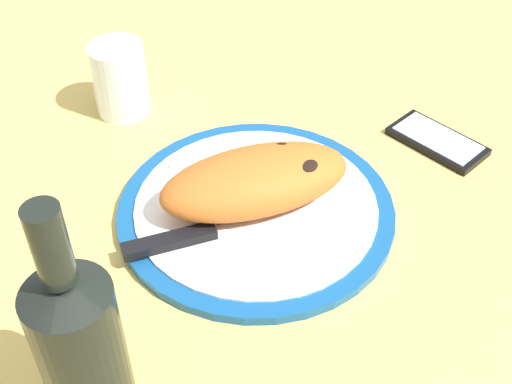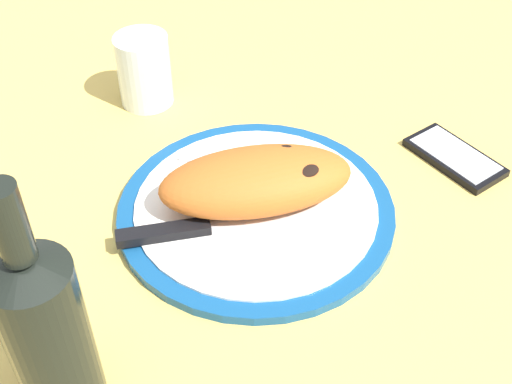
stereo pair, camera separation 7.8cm
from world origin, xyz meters
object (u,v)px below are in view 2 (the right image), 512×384
Objects in this scene: smartphone at (455,157)px; plate at (256,209)px; water_glass at (145,74)px; knife at (188,229)px; wine_bottle at (46,328)px; calzone at (253,181)px; fork at (231,162)px.

plate is at bearing 21.86° from smartphone.
plate is 3.20× the size of water_glass.
knife is 0.89× the size of wine_bottle.
water_glass is at bearing -91.36° from wine_bottle.
calzone is at bearing -144.01° from knife.
water_glass is at bearing -55.57° from calzone.
wine_bottle reaches higher than calzone.
wine_bottle is at bearing 38.88° from smartphone.
knife reaches higher than plate.
knife is (4.33, 12.17, 0.30)cm from fork.
water_glass reaches higher than plate.
wine_bottle reaches higher than plate.
wine_bottle is (42.98, 34.66, 9.57)cm from smartphone.
plate is 28.74cm from water_glass.
water_glass is (16.06, -23.55, 3.69)cm from plate.
plate is at bearing 124.30° from water_glass.
fork is (2.93, -6.90, -3.04)cm from calzone.
plate is 9.00cm from knife.
plate is 8.22cm from fork.
calzone reaches higher than plate.
calzone is at bearing -61.31° from plate.
water_glass is at bearing -55.70° from plate.
knife is (7.58, 4.69, 1.29)cm from plate.
smartphone is at bearing -158.14° from plate.
smartphone is (-26.10, -9.76, -4.20)cm from calzone.
fork is 35.73cm from wine_bottle.
calzone is 1.48× the size of fork.
knife is 1.66× the size of smartphone.
knife is at bearing 35.99° from calzone.
water_glass is (8.48, -28.23, 2.40)cm from knife.
smartphone is (-29.03, -2.86, -1.16)cm from fork.
wine_bottle is (1.14, 47.86, 5.71)cm from water_glass.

